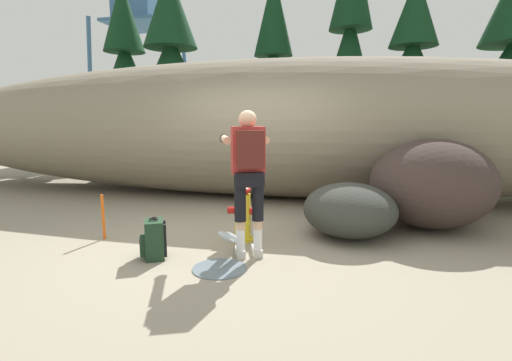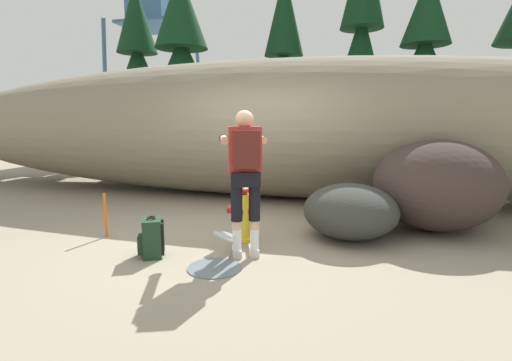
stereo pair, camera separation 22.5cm
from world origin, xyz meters
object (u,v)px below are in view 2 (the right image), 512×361
at_px(spare_backpack, 152,238).
at_px(boulder_mid, 351,211).
at_px(boulder_large, 437,185).
at_px(watchtower, 153,6).
at_px(fire_hydrant, 242,214).
at_px(utility_worker, 245,164).
at_px(survey_stake, 105,215).

bearing_deg(spare_backpack, boulder_mid, -176.16).
relative_size(boulder_large, boulder_mid, 1.48).
distance_m(boulder_large, watchtower, 14.67).
distance_m(spare_backpack, boulder_large, 3.95).
height_order(fire_hydrant, watchtower, watchtower).
bearing_deg(fire_hydrant, utility_worker, -68.29).
xyz_separation_m(boulder_mid, survey_stake, (-3.16, -0.84, -0.06)).
height_order(boulder_large, boulder_mid, boulder_large).
bearing_deg(survey_stake, boulder_large, 19.97).
height_order(boulder_mid, watchtower, watchtower).
distance_m(watchtower, survey_stake, 13.63).
bearing_deg(survey_stake, boulder_mid, 14.93).
xyz_separation_m(fire_hydrant, utility_worker, (0.20, -0.49, 0.71)).
distance_m(spare_backpack, survey_stake, 1.09).
xyz_separation_m(fire_hydrant, boulder_large, (2.52, 1.24, 0.29)).
bearing_deg(fire_hydrant, survey_stake, -169.54).
height_order(fire_hydrant, boulder_large, boulder_large).
distance_m(fire_hydrant, boulder_mid, 1.45).
relative_size(boulder_mid, watchtower, 0.15).
bearing_deg(boulder_mid, spare_backpack, -148.69).
height_order(spare_backpack, watchtower, watchtower).
xyz_separation_m(spare_backpack, boulder_mid, (2.18, 1.33, 0.15)).
bearing_deg(survey_stake, fire_hydrant, 10.46).
relative_size(fire_hydrant, utility_worker, 0.46).
distance_m(boulder_mid, survey_stake, 3.27).
relative_size(fire_hydrant, boulder_mid, 0.61).
bearing_deg(utility_worker, watchtower, 12.15).
bearing_deg(watchtower, boulder_large, -43.95).
bearing_deg(boulder_mid, utility_worker, -139.28).
xyz_separation_m(fire_hydrant, watchtower, (-7.21, 10.62, 6.00)).
relative_size(boulder_mid, survey_stake, 2.10).
bearing_deg(boulder_large, boulder_mid, -147.99).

